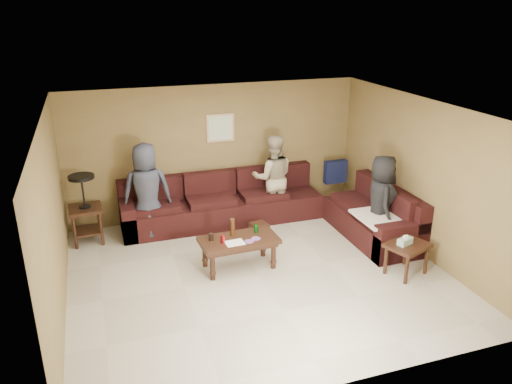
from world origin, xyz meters
TOP-DOWN VIEW (x-y plane):
  - room at (0.00, 0.00)m, footprint 5.60×5.50m
  - sectional_sofa at (0.81, 1.52)m, footprint 4.65×2.90m
  - coffee_table at (-0.21, 0.30)m, footprint 1.21×0.64m
  - end_table_left at (-2.41, 1.97)m, footprint 0.55×0.55m
  - side_table_right at (2.12, -0.68)m, footprint 0.74×0.67m
  - waste_bin at (0.39, 1.08)m, footprint 0.32×0.32m
  - wall_art at (0.10, 2.48)m, footprint 0.52×0.04m
  - person_left at (-1.38, 1.86)m, footprint 0.86×0.59m
  - person_middle at (0.95, 1.95)m, footprint 0.90×0.77m
  - person_right at (2.26, 0.33)m, footprint 0.71×0.88m

SIDE VIEW (x-z plane):
  - waste_bin at x=0.39m, z-range 0.00..0.32m
  - sectional_sofa at x=0.81m, z-range -0.16..0.81m
  - coffee_table at x=-0.21m, z-range 0.03..0.81m
  - side_table_right at x=2.12m, z-range 0.11..0.75m
  - end_table_left at x=-2.41m, z-range 0.03..1.23m
  - person_right at x=2.26m, z-range 0.00..1.57m
  - person_middle at x=0.95m, z-range 0.00..1.62m
  - person_left at x=-1.38m, z-range 0.00..1.69m
  - room at x=0.00m, z-range 0.41..2.91m
  - wall_art at x=0.10m, z-range 1.44..1.96m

